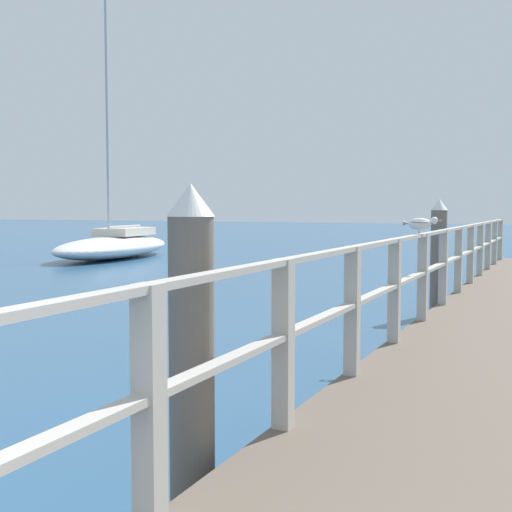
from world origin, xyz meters
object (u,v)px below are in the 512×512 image
object	(u,v)px
dock_piling_near	(192,352)
seagull_foreground	(421,223)
boat_0	(115,245)
dock_piling_far	(438,257)

from	to	relation	value
dock_piling_near	seagull_foreground	bearing A→B (deg)	85.62
dock_piling_near	seagull_foreground	xyz separation A→B (m)	(0.39, 5.07, 0.68)
boat_0	seagull_foreground	bearing A→B (deg)	129.79
dock_piling_near	dock_piling_far	xyz separation A→B (m)	(0.00, 8.73, 0.00)
dock_piling_far	boat_0	xyz separation A→B (m)	(-13.44, 8.75, -0.57)
dock_piling_near	dock_piling_far	size ratio (longest dim) A/B	1.00
dock_piling_far	seagull_foreground	size ratio (longest dim) A/B	4.38
dock_piling_far	seagull_foreground	world-z (taller)	dock_piling_far
dock_piling_near	seagull_foreground	size ratio (longest dim) A/B	4.38
dock_piling_near	dock_piling_far	bearing A→B (deg)	90.00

